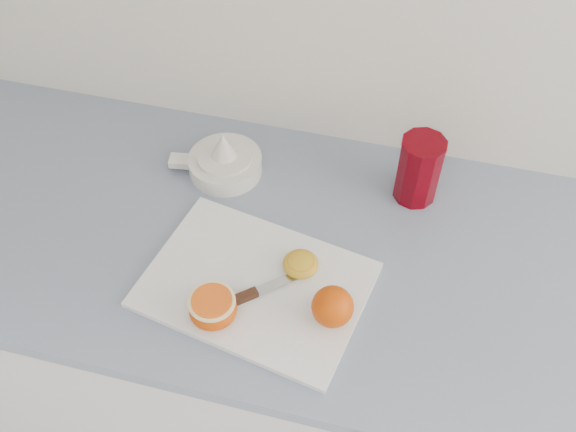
% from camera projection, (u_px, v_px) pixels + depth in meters
% --- Properties ---
extents(counter, '(2.52, 0.64, 0.89)m').
position_uv_depth(counter, '(324.00, 364.00, 1.51)').
color(counter, white).
rests_on(counter, ground).
extents(cutting_board, '(0.42, 0.33, 0.01)m').
position_uv_depth(cutting_board, '(255.00, 285.00, 1.12)').
color(cutting_board, white).
rests_on(cutting_board, counter).
extents(whole_orange, '(0.07, 0.07, 0.07)m').
position_uv_depth(whole_orange, '(333.00, 307.00, 1.04)').
color(whole_orange, '#CF530A').
rests_on(whole_orange, cutting_board).
extents(half_orange, '(0.08, 0.08, 0.05)m').
position_uv_depth(half_orange, '(213.00, 308.00, 1.05)').
color(half_orange, '#CF530A').
rests_on(half_orange, cutting_board).
extents(squeezed_shell, '(0.06, 0.06, 0.03)m').
position_uv_depth(squeezed_shell, '(301.00, 264.00, 1.12)').
color(squeezed_shell, gold).
rests_on(squeezed_shell, cutting_board).
extents(paring_knife, '(0.16, 0.14, 0.01)m').
position_uv_depth(paring_knife, '(243.00, 297.00, 1.09)').
color(paring_knife, '#432419').
rests_on(paring_knife, cutting_board).
extents(citrus_juicer, '(0.19, 0.15, 0.10)m').
position_uv_depth(citrus_juicer, '(224.00, 161.00, 1.28)').
color(citrus_juicer, white).
rests_on(citrus_juicer, counter).
extents(red_tumbler, '(0.09, 0.09, 0.14)m').
position_uv_depth(red_tumbler, '(418.00, 171.00, 1.21)').
color(red_tumbler, '#63000A').
rests_on(red_tumbler, counter).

